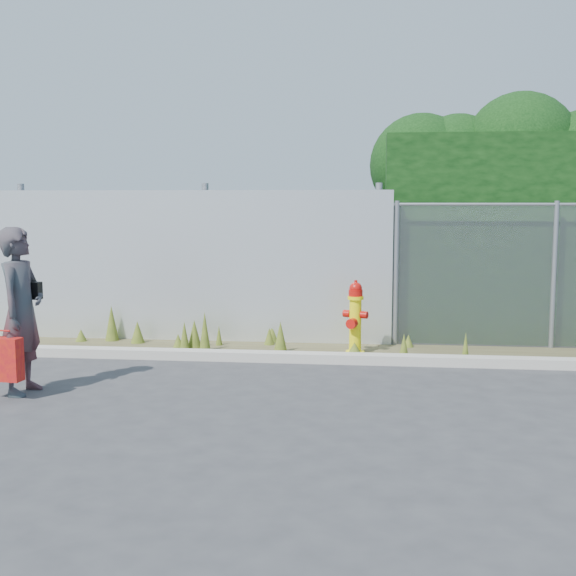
% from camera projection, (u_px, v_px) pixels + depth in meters
% --- Properties ---
extents(ground, '(80.00, 80.00, 0.00)m').
position_uv_depth(ground, '(302.00, 401.00, 7.42)').
color(ground, '#343436').
rests_on(ground, ground).
extents(curb, '(16.00, 0.22, 0.12)m').
position_uv_depth(curb, '(315.00, 358.00, 9.19)').
color(curb, '#AAA599').
rests_on(curb, ground).
extents(weed_strip, '(16.00, 1.36, 0.55)m').
position_uv_depth(weed_strip, '(316.00, 343.00, 9.86)').
color(weed_strip, '#494329').
rests_on(weed_strip, ground).
extents(corrugated_fence, '(8.50, 0.21, 2.30)m').
position_uv_depth(corrugated_fence, '(102.00, 265.00, 10.62)').
color(corrugated_fence, silver).
rests_on(corrugated_fence, ground).
extents(fire_hydrant, '(0.34, 0.30, 1.01)m').
position_uv_depth(fire_hydrant, '(355.00, 319.00, 9.58)').
color(fire_hydrant, yellow).
rests_on(fire_hydrant, ground).
extents(woman, '(0.45, 0.67, 1.78)m').
position_uv_depth(woman, '(21.00, 311.00, 7.64)').
color(woman, '#0E555A').
rests_on(woman, ground).
extents(red_tote_bag, '(0.41, 0.15, 0.53)m').
position_uv_depth(red_tote_bag, '(3.00, 359.00, 7.43)').
color(red_tote_bag, '#A00919').
extents(black_shoulder_bag, '(0.25, 0.10, 0.19)m').
position_uv_depth(black_shoulder_bag, '(30.00, 291.00, 7.76)').
color(black_shoulder_bag, black).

